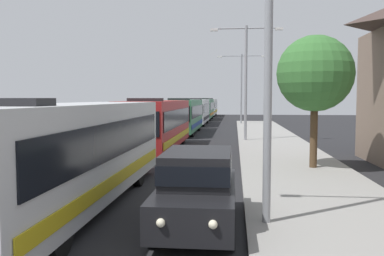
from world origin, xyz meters
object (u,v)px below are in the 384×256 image
(bus_lead, at_px, (74,151))
(white_suv, at_px, (197,186))
(streetlamp_far, at_px, (241,81))
(streetlamp_near, at_px, (269,25))
(streetlamp_mid, at_px, (246,71))
(roadside_tree, at_px, (315,74))
(bus_tail_end, at_px, (209,107))
(bus_middle, at_px, (184,115))
(bus_fourth_in_line, at_px, (196,111))
(bus_second_in_line, at_px, (158,123))
(bus_rear, at_px, (204,108))

(bus_lead, bearing_deg, white_suv, -20.58)
(bus_lead, xyz_separation_m, streetlamp_far, (5.40, 39.49, 3.57))
(streetlamp_near, bearing_deg, streetlamp_mid, 90.00)
(streetlamp_mid, distance_m, roadside_tree, 12.27)
(roadside_tree, bearing_deg, bus_tail_end, 98.20)
(bus_middle, bearing_deg, bus_tail_end, 90.00)
(bus_middle, distance_m, streetlamp_near, 27.99)
(bus_tail_end, relative_size, streetlamp_mid, 1.39)
(bus_lead, height_order, bus_tail_end, same)
(roadside_tree, bearing_deg, bus_fourth_in_line, 104.44)
(streetlamp_mid, bearing_deg, bus_middle, 128.09)
(bus_fourth_in_line, xyz_separation_m, white_suv, (3.70, -39.93, -0.66))
(bus_fourth_in_line, height_order, bus_tail_end, same)
(bus_second_in_line, relative_size, streetlamp_mid, 1.38)
(bus_middle, height_order, bus_tail_end, same)
(streetlamp_near, distance_m, streetlamp_far, 40.77)
(streetlamp_near, bearing_deg, bus_second_in_line, 110.59)
(bus_lead, distance_m, streetlamp_mid, 20.16)
(bus_second_in_line, relative_size, bus_middle, 1.02)
(bus_middle, distance_m, bus_tail_end, 37.20)
(white_suv, bearing_deg, bus_fourth_in_line, 95.29)
(streetlamp_near, bearing_deg, white_suv, -176.17)
(bus_rear, height_order, streetlamp_near, streetlamp_near)
(bus_middle, bearing_deg, roadside_tree, -66.77)
(bus_fourth_in_line, relative_size, bus_tail_end, 0.94)
(bus_tail_end, bearing_deg, streetlamp_near, -85.21)
(bus_second_in_line, relative_size, bus_tail_end, 0.99)
(bus_rear, bearing_deg, bus_second_in_line, -90.00)
(bus_second_in_line, distance_m, white_suv, 14.96)
(bus_lead, relative_size, streetlamp_far, 1.43)
(bus_tail_end, bearing_deg, white_suv, -86.72)
(bus_second_in_line, height_order, bus_fourth_in_line, same)
(bus_rear, bearing_deg, bus_middle, -90.00)
(bus_lead, xyz_separation_m, roadside_tree, (8.08, 7.17, 2.57))
(bus_rear, relative_size, bus_tail_end, 0.93)
(bus_lead, distance_m, bus_rear, 50.59)
(bus_rear, bearing_deg, bus_tail_end, 90.00)
(bus_lead, bearing_deg, streetlamp_far, 82.22)
(bus_rear, relative_size, streetlamp_mid, 1.29)
(bus_second_in_line, distance_m, bus_fourth_in_line, 25.45)
(bus_tail_end, height_order, white_suv, bus_tail_end)
(bus_rear, bearing_deg, roadside_tree, -79.46)
(bus_second_in_line, bearing_deg, white_suv, -75.68)
(streetlamp_near, relative_size, streetlamp_mid, 0.93)
(streetlamp_far, relative_size, roadside_tree, 1.44)
(bus_rear, xyz_separation_m, streetlamp_near, (5.40, -51.87, 3.27))
(bus_rear, xyz_separation_m, white_suv, (3.70, -51.98, -0.66))
(bus_fourth_in_line, height_order, bus_rear, same)
(bus_second_in_line, relative_size, bus_fourth_in_line, 1.06)
(bus_middle, distance_m, streetlamp_far, 14.97)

